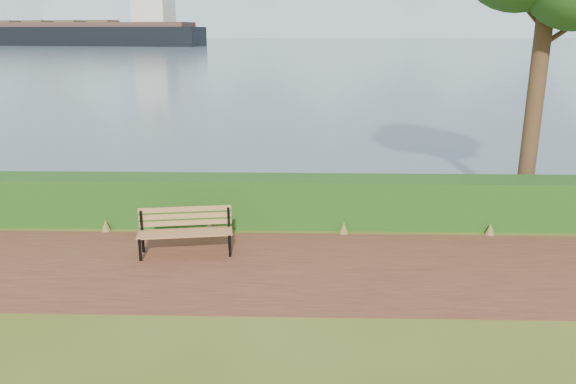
{
  "coord_description": "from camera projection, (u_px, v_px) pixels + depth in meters",
  "views": [
    {
      "loc": [
        0.77,
        -8.54,
        3.9
      ],
      "look_at": [
        0.51,
        1.2,
        1.1
      ],
      "focal_mm": 35.0,
      "sensor_mm": 36.0,
      "label": 1
    }
  ],
  "objects": [
    {
      "name": "ground",
      "position": [
        255.0,
        275.0,
        9.3
      ],
      "size": [
        140.0,
        140.0,
        0.0
      ],
      "primitive_type": "plane",
      "color": "#4B5718",
      "rests_on": "ground"
    },
    {
      "name": "path",
      "position": [
        257.0,
        268.0,
        9.59
      ],
      "size": [
        40.0,
        3.4,
        0.01
      ],
      "primitive_type": "cube",
      "color": "#562A1D",
      "rests_on": "ground"
    },
    {
      "name": "hedge",
      "position": [
        265.0,
        201.0,
        11.66
      ],
      "size": [
        32.0,
        0.85,
        1.0
      ],
      "primitive_type": "cube",
      "color": "#144614",
      "rests_on": "ground"
    },
    {
      "name": "water",
      "position": [
        302.0,
        39.0,
        259.05
      ],
      "size": [
        700.0,
        510.0,
        0.0
      ],
      "primitive_type": "cube",
      "color": "#415869",
      "rests_on": "ground"
    },
    {
      "name": "bench",
      "position": [
        185.0,
        228.0,
        10.11
      ],
      "size": [
        1.73,
        0.74,
        0.84
      ],
      "rotation": [
        0.0,
        0.0,
        0.15
      ],
      "color": "black",
      "rests_on": "ground"
    },
    {
      "name": "cargo_ship",
      "position": [
        88.0,
        34.0,
        150.14
      ],
      "size": [
        68.89,
        23.11,
        20.67
      ],
      "rotation": [
        0.0,
        0.0,
        -0.19
      ],
      "color": "black",
      "rests_on": "ground"
    }
  ]
}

